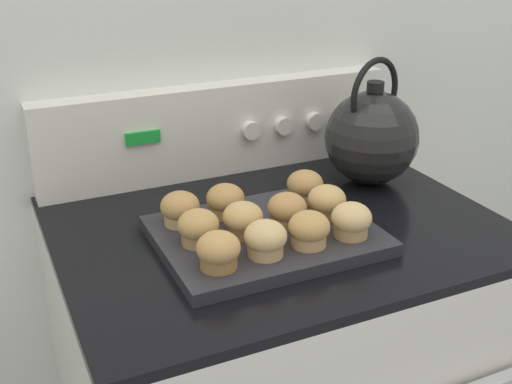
{
  "coord_description": "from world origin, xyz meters",
  "views": [
    {
      "loc": [
        -0.47,
        -0.61,
        1.44
      ],
      "look_at": [
        -0.06,
        0.28,
        1.01
      ],
      "focal_mm": 45.0,
      "sensor_mm": 36.0,
      "label": 1
    }
  ],
  "objects_px": {
    "muffin_r0_c0": "(218,251)",
    "muffin_r2_c1": "(225,201)",
    "muffin_r1_c0": "(198,228)",
    "muffin_r2_c3": "(305,186)",
    "muffin_r0_c3": "(351,221)",
    "muffin_pan": "(266,235)",
    "muffin_r0_c1": "(265,239)",
    "muffin_r1_c1": "(243,220)",
    "muffin_r1_c2": "(287,210)",
    "tea_kettle": "(372,136)",
    "muffin_r2_c0": "(180,209)",
    "muffin_r1_c3": "(327,202)",
    "muffin_r0_c2": "(309,230)"
  },
  "relations": [
    {
      "from": "muffin_r1_c1",
      "to": "muffin_r1_c3",
      "type": "bearing_deg",
      "value": 1.01
    },
    {
      "from": "muffin_r0_c0",
      "to": "tea_kettle",
      "type": "relative_size",
      "value": 0.26
    },
    {
      "from": "muffin_r2_c1",
      "to": "muffin_pan",
      "type": "bearing_deg",
      "value": -64.01
    },
    {
      "from": "muffin_r1_c0",
      "to": "muffin_r1_c1",
      "type": "relative_size",
      "value": 1.0
    },
    {
      "from": "muffin_r0_c1",
      "to": "muffin_r2_c3",
      "type": "height_order",
      "value": "same"
    },
    {
      "from": "muffin_r0_c3",
      "to": "muffin_r1_c2",
      "type": "distance_m",
      "value": 0.11
    },
    {
      "from": "muffin_r0_c0",
      "to": "muffin_r1_c3",
      "type": "xyz_separation_m",
      "value": [
        0.24,
        0.08,
        0.0
      ]
    },
    {
      "from": "muffin_r0_c3",
      "to": "tea_kettle",
      "type": "xyz_separation_m",
      "value": [
        0.19,
        0.23,
        0.05
      ]
    },
    {
      "from": "muffin_r0_c0",
      "to": "muffin_r2_c0",
      "type": "relative_size",
      "value": 1.0
    },
    {
      "from": "muffin_r1_c0",
      "to": "muffin_r0_c0",
      "type": "bearing_deg",
      "value": -89.48
    },
    {
      "from": "muffin_r2_c0",
      "to": "muffin_r2_c1",
      "type": "distance_m",
      "value": 0.08
    },
    {
      "from": "muffin_pan",
      "to": "muffin_r0_c2",
      "type": "distance_m",
      "value": 0.1
    },
    {
      "from": "muffin_r2_c0",
      "to": "tea_kettle",
      "type": "xyz_separation_m",
      "value": [
        0.43,
        0.07,
        0.05
      ]
    },
    {
      "from": "muffin_r0_c3",
      "to": "muffin_r2_c1",
      "type": "height_order",
      "value": "same"
    },
    {
      "from": "muffin_r0_c3",
      "to": "tea_kettle",
      "type": "relative_size",
      "value": 0.26
    },
    {
      "from": "muffin_pan",
      "to": "muffin_r0_c1",
      "type": "relative_size",
      "value": 5.38
    },
    {
      "from": "muffin_r0_c2",
      "to": "muffin_r2_c3",
      "type": "xyz_separation_m",
      "value": [
        0.08,
        0.16,
        0.0
      ]
    },
    {
      "from": "muffin_r0_c3",
      "to": "muffin_pan",
      "type": "bearing_deg",
      "value": 146.6
    },
    {
      "from": "muffin_r1_c3",
      "to": "muffin_r2_c0",
      "type": "bearing_deg",
      "value": 161.48
    },
    {
      "from": "muffin_r2_c1",
      "to": "tea_kettle",
      "type": "xyz_separation_m",
      "value": [
        0.35,
        0.07,
        0.05
      ]
    },
    {
      "from": "muffin_r0_c0",
      "to": "muffin_r2_c1",
      "type": "distance_m",
      "value": 0.18
    },
    {
      "from": "muffin_r1_c2",
      "to": "tea_kettle",
      "type": "height_order",
      "value": "tea_kettle"
    },
    {
      "from": "muffin_r0_c0",
      "to": "muffin_r2_c3",
      "type": "distance_m",
      "value": 0.29
    },
    {
      "from": "muffin_r0_c0",
      "to": "muffin_r0_c1",
      "type": "xyz_separation_m",
      "value": [
        0.08,
        0.0,
        0.0
      ]
    },
    {
      "from": "muffin_r0_c2",
      "to": "muffin_r2_c1",
      "type": "xyz_separation_m",
      "value": [
        -0.08,
        0.16,
        0.0
      ]
    },
    {
      "from": "muffin_r1_c0",
      "to": "muffin_r2_c0",
      "type": "distance_m",
      "value": 0.08
    },
    {
      "from": "muffin_pan",
      "to": "muffin_r2_c0",
      "type": "xyz_separation_m",
      "value": [
        -0.12,
        0.08,
        0.04
      ]
    },
    {
      "from": "muffin_pan",
      "to": "muffin_r2_c3",
      "type": "relative_size",
      "value": 5.38
    },
    {
      "from": "muffin_r1_c2",
      "to": "muffin_r2_c3",
      "type": "bearing_deg",
      "value": 45.09
    },
    {
      "from": "muffin_r2_c3",
      "to": "muffin_r2_c0",
      "type": "bearing_deg",
      "value": 179.22
    },
    {
      "from": "muffin_r1_c2",
      "to": "muffin_r1_c3",
      "type": "relative_size",
      "value": 1.0
    },
    {
      "from": "muffin_pan",
      "to": "tea_kettle",
      "type": "relative_size",
      "value": 1.4
    },
    {
      "from": "muffin_r0_c2",
      "to": "muffin_r1_c1",
      "type": "xyz_separation_m",
      "value": [
        -0.08,
        0.08,
        0.0
      ]
    },
    {
      "from": "muffin_r0_c2",
      "to": "muffin_r2_c3",
      "type": "relative_size",
      "value": 1.0
    },
    {
      "from": "muffin_r1_c2",
      "to": "muffin_r2_c1",
      "type": "relative_size",
      "value": 1.0
    },
    {
      "from": "muffin_pan",
      "to": "muffin_r2_c1",
      "type": "height_order",
      "value": "muffin_r2_c1"
    },
    {
      "from": "muffin_r0_c1",
      "to": "muffin_r1_c0",
      "type": "height_order",
      "value": "same"
    },
    {
      "from": "muffin_r0_c3",
      "to": "muffin_r0_c1",
      "type": "bearing_deg",
      "value": 179.96
    },
    {
      "from": "muffin_r1_c0",
      "to": "muffin_r1_c1",
      "type": "bearing_deg",
      "value": -2.53
    },
    {
      "from": "muffin_r0_c2",
      "to": "muffin_r2_c3",
      "type": "bearing_deg",
      "value": 63.35
    },
    {
      "from": "muffin_r0_c0",
      "to": "muffin_r1_c2",
      "type": "bearing_deg",
      "value": 27.94
    },
    {
      "from": "muffin_r0_c1",
      "to": "muffin_r1_c1",
      "type": "distance_m",
      "value": 0.08
    },
    {
      "from": "muffin_r1_c2",
      "to": "muffin_r2_c0",
      "type": "bearing_deg",
      "value": 153.66
    },
    {
      "from": "muffin_r0_c2",
      "to": "muffin_r1_c3",
      "type": "xyz_separation_m",
      "value": [
        0.08,
        0.08,
        0.0
      ]
    },
    {
      "from": "muffin_r0_c0",
      "to": "muffin_r2_c3",
      "type": "bearing_deg",
      "value": 34.42
    },
    {
      "from": "muffin_r1_c3",
      "to": "muffin_r2_c0",
      "type": "height_order",
      "value": "same"
    },
    {
      "from": "muffin_r1_c1",
      "to": "muffin_r1_c3",
      "type": "xyz_separation_m",
      "value": [
        0.16,
        0.0,
        0.0
      ]
    },
    {
      "from": "muffin_pan",
      "to": "muffin_r1_c3",
      "type": "bearing_deg",
      "value": 0.91
    },
    {
      "from": "muffin_r1_c0",
      "to": "muffin_r2_c3",
      "type": "bearing_deg",
      "value": 18.01
    },
    {
      "from": "muffin_r1_c2",
      "to": "muffin_r2_c1",
      "type": "bearing_deg",
      "value": 135.48
    }
  ]
}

